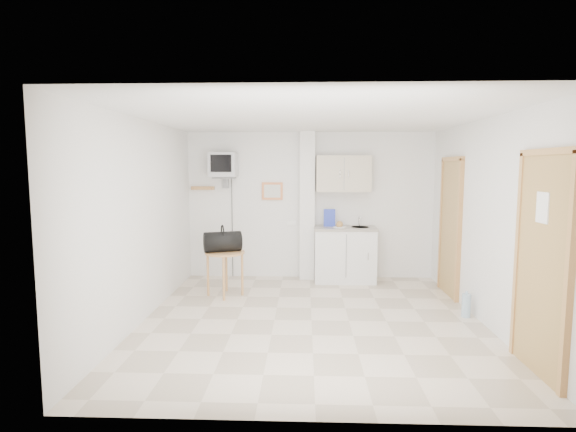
{
  "coord_description": "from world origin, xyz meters",
  "views": [
    {
      "loc": [
        -0.09,
        -5.45,
        1.92
      ],
      "look_at": [
        -0.32,
        0.6,
        1.25
      ],
      "focal_mm": 28.0,
      "sensor_mm": 36.0,
      "label": 1
    }
  ],
  "objects_px": {
    "round_table": "(225,258)",
    "water_bottle": "(466,305)",
    "duffel_bag": "(223,241)",
    "crt_television": "(223,166)"
  },
  "relations": [
    {
      "from": "crt_television",
      "to": "duffel_bag",
      "type": "xyz_separation_m",
      "value": [
        0.15,
        -0.97,
        -1.12
      ]
    },
    {
      "from": "duffel_bag",
      "to": "water_bottle",
      "type": "relative_size",
      "value": 1.81
    },
    {
      "from": "round_table",
      "to": "duffel_bag",
      "type": "relative_size",
      "value": 1.1
    },
    {
      "from": "crt_television",
      "to": "duffel_bag",
      "type": "relative_size",
      "value": 3.54
    },
    {
      "from": "water_bottle",
      "to": "crt_television",
      "type": "bearing_deg",
      "value": 152.14
    },
    {
      "from": "crt_television",
      "to": "water_bottle",
      "type": "distance_m",
      "value": 4.27
    },
    {
      "from": "round_table",
      "to": "water_bottle",
      "type": "relative_size",
      "value": 1.98
    },
    {
      "from": "round_table",
      "to": "duffel_bag",
      "type": "xyz_separation_m",
      "value": [
        -0.03,
        0.0,
        0.25
      ]
    },
    {
      "from": "crt_television",
      "to": "duffel_bag",
      "type": "height_order",
      "value": "crt_television"
    },
    {
      "from": "round_table",
      "to": "water_bottle",
      "type": "bearing_deg",
      "value": -14.5
    }
  ]
}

